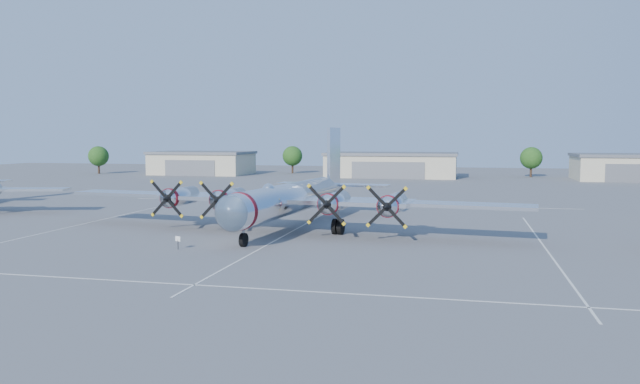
% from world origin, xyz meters
% --- Properties ---
extents(ground, '(260.00, 260.00, 0.00)m').
position_xyz_m(ground, '(0.00, 0.00, 0.00)').
color(ground, '#58585B').
rests_on(ground, ground).
extents(parking_lines, '(60.00, 50.08, 0.01)m').
position_xyz_m(parking_lines, '(0.00, -1.75, 0.01)').
color(parking_lines, silver).
rests_on(parking_lines, ground).
extents(hangar_west, '(22.60, 14.60, 5.40)m').
position_xyz_m(hangar_west, '(-45.00, 81.96, 2.71)').
color(hangar_west, beige).
rests_on(hangar_west, ground).
extents(hangar_center, '(28.60, 14.60, 5.40)m').
position_xyz_m(hangar_center, '(0.00, 81.96, 2.71)').
color(hangar_center, beige).
rests_on(hangar_center, ground).
extents(hangar_east, '(20.60, 14.60, 5.40)m').
position_xyz_m(hangar_east, '(48.00, 81.96, 2.71)').
color(hangar_east, beige).
rests_on(hangar_east, ground).
extents(tree_far_west, '(4.80, 4.80, 6.64)m').
position_xyz_m(tree_far_west, '(-70.00, 78.00, 4.22)').
color(tree_far_west, '#382619').
rests_on(tree_far_west, ground).
extents(tree_west, '(4.80, 4.80, 6.64)m').
position_xyz_m(tree_west, '(-25.00, 90.00, 4.22)').
color(tree_west, '#382619').
rests_on(tree_west, ground).
extents(tree_east, '(4.80, 4.80, 6.64)m').
position_xyz_m(tree_east, '(30.00, 88.00, 4.22)').
color(tree_east, '#382619').
rests_on(tree_east, ground).
extents(main_bomber_b29, '(47.74, 35.23, 9.88)m').
position_xyz_m(main_bomber_b29, '(-0.46, 1.43, 0.00)').
color(main_bomber_b29, white).
rests_on(main_bomber_b29, ground).
extents(info_placard, '(0.52, 0.25, 1.05)m').
position_xyz_m(info_placard, '(-6.20, -11.32, 0.74)').
color(info_placard, black).
rests_on(info_placard, ground).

